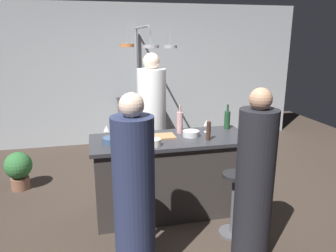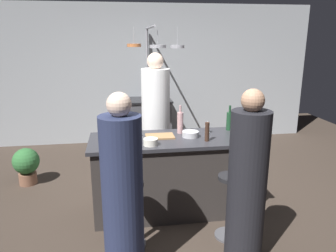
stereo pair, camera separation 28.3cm
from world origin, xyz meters
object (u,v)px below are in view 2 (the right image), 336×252
bar_stool_left (131,211)px  mixing_bowl_ceramic (151,142)px  wine_bottle_green (229,121)px  wine_bottle_red (127,130)px  pepper_mill (207,132)px  mixing_bowl_steel (190,134)px  cutting_board (160,136)px  wine_glass_by_chef (207,124)px  stove_range (150,122)px  guest_right (247,186)px  wine_glass_near_left_guest (107,128)px  mixing_bowl_blue (110,139)px  bar_stool_right (230,204)px  wine_bottle_rose (180,122)px  potted_plant (26,164)px  guest_left (123,196)px  chef (156,125)px

bar_stool_left → mixing_bowl_ceramic: mixing_bowl_ceramic is taller
wine_bottle_green → wine_bottle_red: 1.27m
pepper_mill → mixing_bowl_steel: size_ratio=1.10×
cutting_board → wine_glass_by_chef: wine_glass_by_chef is taller
wine_bottle_red → mixing_bowl_steel: (0.72, 0.04, -0.10)m
stove_range → mixing_bowl_steel: mixing_bowl_steel is taller
guest_right → stove_range: bearing=98.6°
guest_right → mixing_bowl_ceramic: size_ratio=10.54×
bar_stool_left → wine_glass_by_chef: bearing=38.6°
wine_bottle_green → wine_glass_near_left_guest: 1.47m
wine_glass_by_chef → mixing_bowl_ceramic: 0.80m
cutting_board → mixing_bowl_blue: 0.56m
bar_stool_right → wine_bottle_rose: (-0.36, 0.80, 0.66)m
wine_bottle_rose → wine_glass_near_left_guest: bearing=-178.5°
guest_right → bar_stool_left: (-1.00, 0.37, -0.37)m
bar_stool_right → mixing_bowl_steel: mixing_bowl_steel is taller
cutting_board → mixing_bowl_ceramic: 0.30m
wine_bottle_red → mixing_bowl_blue: bearing=-178.9°
wine_glass_by_chef → stove_range: bearing=101.5°
wine_bottle_green → wine_bottle_red: bearing=-168.7°
bar_stool_left → wine_bottle_red: wine_bottle_red is taller
potted_plant → wine_bottle_green: bearing=-16.9°
wine_glass_near_left_guest → mixing_bowl_blue: 0.21m
guest_left → cutting_board: guest_left is taller
stove_range → chef: 1.66m
bar_stool_left → wine_bottle_rose: (0.63, 0.80, 0.66)m
chef → guest_right: chef is taller
chef → mixing_bowl_blue: bearing=-124.6°
stove_range → pepper_mill: size_ratio=4.24×
chef → guest_left: bearing=-104.8°
wine_bottle_green → wine_glass_near_left_guest: wine_bottle_green is taller
cutting_board → bar_stool_right: bearing=-47.4°
wine_bottle_rose → wine_glass_near_left_guest: 0.85m
wine_glass_near_left_guest → mixing_bowl_ceramic: wine_glass_near_left_guest is taller
mixing_bowl_blue → wine_glass_near_left_guest: bearing=102.8°
stove_range → wine_glass_near_left_guest: size_ratio=6.10×
wine_bottle_red → mixing_bowl_ceramic: size_ratio=2.14×
potted_plant → mixing_bowl_ceramic: (1.62, -1.23, 0.64)m
bar_stool_left → wine_bottle_rose: wine_bottle_rose is taller
guest_right → chef: bearing=107.8°
stove_range → guest_right: (0.52, -3.44, 0.29)m
wine_bottle_red → wine_glass_by_chef: 0.96m
guest_left → mixing_bowl_ceramic: size_ratio=10.57×
bar_stool_right → wine_glass_by_chef: wine_glass_by_chef is taller
guest_right → wine_glass_near_left_guest: guest_right is taller
guest_right → bar_stool_right: bearing=91.5°
stove_range → mixing_bowl_ceramic: 2.72m
potted_plant → guest_left: bearing=-57.2°
wine_glass_by_chef → mixing_bowl_steel: 0.27m
wine_bottle_green → wine_glass_by_chef: (-0.30, -0.08, -0.01)m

